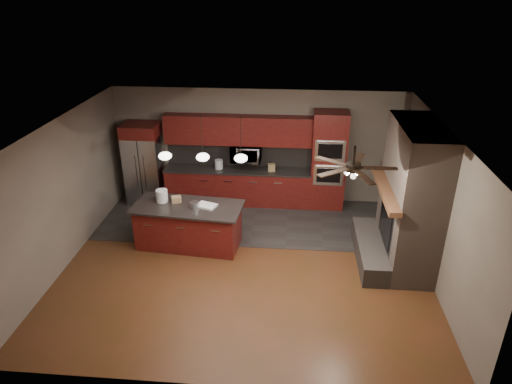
# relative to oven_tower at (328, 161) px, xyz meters

# --- Properties ---
(ground) EXTENTS (7.00, 7.00, 0.00)m
(ground) POSITION_rel_oven_tower_xyz_m (-1.70, -2.69, -1.19)
(ground) COLOR #5B2D1B
(ground) RESTS_ON ground
(ceiling) EXTENTS (7.00, 6.00, 0.02)m
(ceiling) POSITION_rel_oven_tower_xyz_m (-1.70, -2.69, 1.61)
(ceiling) COLOR white
(ceiling) RESTS_ON back_wall
(back_wall) EXTENTS (7.00, 0.02, 2.80)m
(back_wall) POSITION_rel_oven_tower_xyz_m (-1.70, 0.31, 0.21)
(back_wall) COLOR slate
(back_wall) RESTS_ON ground
(right_wall) EXTENTS (0.02, 6.00, 2.80)m
(right_wall) POSITION_rel_oven_tower_xyz_m (1.80, -2.69, 0.21)
(right_wall) COLOR slate
(right_wall) RESTS_ON ground
(left_wall) EXTENTS (0.02, 6.00, 2.80)m
(left_wall) POSITION_rel_oven_tower_xyz_m (-5.20, -2.69, 0.21)
(left_wall) COLOR slate
(left_wall) RESTS_ON ground
(slate_tile_patch) EXTENTS (7.00, 2.40, 0.01)m
(slate_tile_patch) POSITION_rel_oven_tower_xyz_m (-1.70, -0.89, -1.19)
(slate_tile_patch) COLOR #2D2B28
(slate_tile_patch) RESTS_ON ground
(fireplace_column) EXTENTS (1.30, 2.10, 2.80)m
(fireplace_column) POSITION_rel_oven_tower_xyz_m (1.34, -2.29, 0.11)
(fireplace_column) COLOR #705D50
(fireplace_column) RESTS_ON ground
(back_cabinetry) EXTENTS (3.59, 0.64, 2.20)m
(back_cabinetry) POSITION_rel_oven_tower_xyz_m (-2.18, 0.05, -0.30)
(back_cabinetry) COLOR maroon
(back_cabinetry) RESTS_ON ground
(oven_tower) EXTENTS (0.80, 0.63, 2.38)m
(oven_tower) POSITION_rel_oven_tower_xyz_m (0.00, 0.00, 0.00)
(oven_tower) COLOR maroon
(oven_tower) RESTS_ON ground
(microwave) EXTENTS (0.73, 0.41, 0.50)m
(microwave) POSITION_rel_oven_tower_xyz_m (-1.98, 0.06, 0.11)
(microwave) COLOR silver
(microwave) RESTS_ON back_cabinetry
(refrigerator) EXTENTS (0.85, 0.75, 2.01)m
(refrigerator) POSITION_rel_oven_tower_xyz_m (-4.47, -0.07, -0.19)
(refrigerator) COLOR silver
(refrigerator) RESTS_ON ground
(kitchen_island) EXTENTS (2.31, 1.21, 0.92)m
(kitchen_island) POSITION_rel_oven_tower_xyz_m (-2.96, -2.08, -0.73)
(kitchen_island) COLOR maroon
(kitchen_island) RESTS_ON ground
(white_bucket) EXTENTS (0.28, 0.28, 0.26)m
(white_bucket) POSITION_rel_oven_tower_xyz_m (-3.52, -1.92, -0.14)
(white_bucket) COLOR white
(white_bucket) RESTS_ON kitchen_island
(paint_can) EXTENTS (0.24, 0.24, 0.13)m
(paint_can) POSITION_rel_oven_tower_xyz_m (-2.78, -2.15, -0.21)
(paint_can) COLOR silver
(paint_can) RESTS_ON kitchen_island
(paint_tray) EXTENTS (0.46, 0.39, 0.04)m
(paint_tray) POSITION_rel_oven_tower_xyz_m (-2.56, -2.07, -0.25)
(paint_tray) COLOR white
(paint_tray) RESTS_ON kitchen_island
(cardboard_box) EXTENTS (0.23, 0.20, 0.12)m
(cardboard_box) POSITION_rel_oven_tower_xyz_m (-3.22, -1.92, -0.21)
(cardboard_box) COLOR #A47C54
(cardboard_box) RESTS_ON kitchen_island
(counter_bucket) EXTENTS (0.24, 0.24, 0.22)m
(counter_bucket) POSITION_rel_oven_tower_xyz_m (-2.64, 0.01, -0.18)
(counter_bucket) COLOR silver
(counter_bucket) RESTS_ON back_cabinetry
(counter_box) EXTENTS (0.19, 0.16, 0.18)m
(counter_box) POSITION_rel_oven_tower_xyz_m (-1.35, -0.04, -0.20)
(counter_box) COLOR #A08752
(counter_box) RESTS_ON back_cabinetry
(pendant_left) EXTENTS (0.26, 0.26, 0.92)m
(pendant_left) POSITION_rel_oven_tower_xyz_m (-3.35, -1.99, 0.77)
(pendant_left) COLOR black
(pendant_left) RESTS_ON ceiling
(pendant_center) EXTENTS (0.26, 0.26, 0.92)m
(pendant_center) POSITION_rel_oven_tower_xyz_m (-2.60, -1.99, 0.77)
(pendant_center) COLOR black
(pendant_center) RESTS_ON ceiling
(pendant_right) EXTENTS (0.26, 0.26, 0.92)m
(pendant_right) POSITION_rel_oven_tower_xyz_m (-1.85, -1.99, 0.77)
(pendant_right) COLOR black
(pendant_right) RESTS_ON ceiling
(ceiling_fan) EXTENTS (1.27, 1.33, 0.41)m
(ceiling_fan) POSITION_rel_oven_tower_xyz_m (0.10, -3.49, 1.27)
(ceiling_fan) COLOR black
(ceiling_fan) RESTS_ON ceiling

